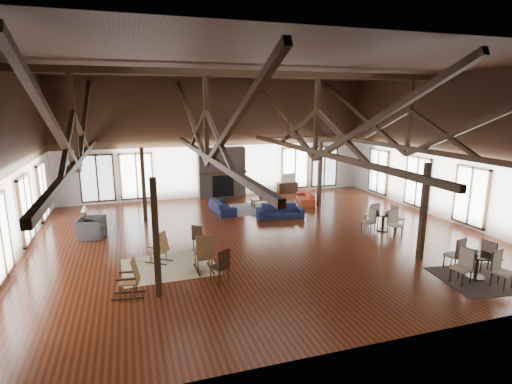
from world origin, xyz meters
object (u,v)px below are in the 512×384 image
object	(u,v)px
sofa_navy_left	(222,206)
sofa_orange	(306,198)
sofa_navy_front	(280,211)
armchair	(90,228)
cafe_table_far	(383,219)
tv_console	(287,187)
coffee_table	(263,199)
cafe_table_near	(477,262)

from	to	relation	value
sofa_navy_left	sofa_orange	world-z (taller)	sofa_navy_left
sofa_navy_front	armchair	size ratio (longest dim) A/B	1.83
sofa_navy_front	cafe_table_far	size ratio (longest dim) A/B	1.08
sofa_navy_left	tv_console	distance (m)	5.29
sofa_navy_left	sofa_orange	distance (m)	4.31
sofa_navy_left	coffee_table	xyz separation A→B (m)	(2.02, 0.27, 0.10)
cafe_table_near	coffee_table	bearing A→B (deg)	109.03
sofa_orange	tv_console	size ratio (longest dim) A/B	1.63
armchair	cafe_table_near	bearing A→B (deg)	-113.32
sofa_orange	tv_console	distance (m)	2.55
armchair	tv_console	xyz separation A→B (m)	(9.71, 4.85, -0.07)
sofa_navy_left	armchair	world-z (taller)	armchair
cafe_table_near	cafe_table_far	size ratio (longest dim) A/B	1.05
sofa_navy_front	armchair	bearing A→B (deg)	-169.16
sofa_orange	cafe_table_far	size ratio (longest dim) A/B	1.00
sofa_navy_left	armchair	size ratio (longest dim) A/B	1.78
sofa_navy_front	cafe_table_near	distance (m)	7.93
sofa_navy_front	sofa_navy_left	bearing A→B (deg)	152.33
cafe_table_near	sofa_navy_front	bearing A→B (deg)	112.44
coffee_table	armchair	xyz separation A→B (m)	(-7.37, -2.14, -0.03)
sofa_navy_left	coffee_table	distance (m)	2.04
sofa_orange	coffee_table	bearing A→B (deg)	-69.20
sofa_navy_front	tv_console	world-z (taller)	sofa_navy_front
cafe_table_near	sofa_navy_left	bearing A→B (deg)	120.17
sofa_navy_front	tv_console	distance (m)	5.08
coffee_table	sofa_navy_front	bearing A→B (deg)	-88.01
sofa_navy_front	cafe_table_near	xyz separation A→B (m)	(3.02, -7.32, 0.20)
tv_console	armchair	bearing A→B (deg)	-153.47
coffee_table	cafe_table_near	bearing A→B (deg)	-73.43
tv_console	cafe_table_far	bearing A→B (deg)	-83.05
sofa_navy_front	cafe_table_far	xyz separation A→B (m)	(3.11, -2.86, 0.18)
cafe_table_far	sofa_navy_front	bearing A→B (deg)	137.36
armchair	cafe_table_far	distance (m)	10.93
sofa_orange	coffee_table	distance (m)	2.28
sofa_navy_left	coffee_table	bearing A→B (deg)	-86.62
cafe_table_far	tv_console	world-z (taller)	cafe_table_far
cafe_table_far	armchair	bearing A→B (deg)	166.29
cafe_table_near	cafe_table_far	world-z (taller)	cafe_table_near
sofa_navy_front	cafe_table_far	world-z (taller)	cafe_table_far
armchair	cafe_table_far	size ratio (longest dim) A/B	0.59
cafe_table_near	tv_console	bearing A→B (deg)	93.95
sofa_orange	coffee_table	world-z (taller)	sofa_orange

